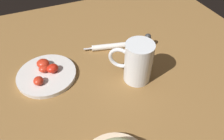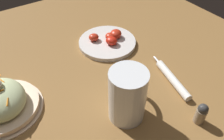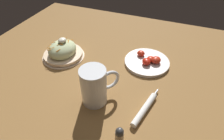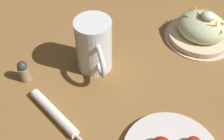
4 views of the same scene
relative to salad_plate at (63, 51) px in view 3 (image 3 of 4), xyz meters
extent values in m
plane|color=olive|center=(-0.11, -0.24, -0.03)|extent=(1.43, 1.43, 0.00)
cylinder|color=beige|center=(0.00, 0.00, -0.03)|extent=(0.21, 0.21, 0.01)
cylinder|color=beige|center=(0.00, 0.00, -0.02)|extent=(0.20, 0.20, 0.01)
ellipsoid|color=beige|center=(0.00, 0.00, 0.01)|extent=(0.15, 0.13, 0.08)
cylinder|color=orange|center=(-0.05, -0.02, 0.04)|extent=(0.02, 0.01, 0.01)
cylinder|color=orange|center=(-0.05, 0.03, 0.04)|extent=(0.02, 0.03, 0.01)
cylinder|color=orange|center=(0.05, 0.01, 0.04)|extent=(0.02, 0.01, 0.01)
cylinder|color=orange|center=(-0.04, 0.04, 0.04)|extent=(0.02, 0.02, 0.01)
cylinder|color=orange|center=(0.01, 0.00, 0.05)|extent=(0.02, 0.02, 0.01)
cylinder|color=orange|center=(-0.04, 0.02, 0.04)|extent=(0.03, 0.02, 0.01)
cylinder|color=orange|center=(0.03, -0.02, 0.05)|extent=(0.02, 0.01, 0.00)
cylinder|color=orange|center=(-0.02, 0.05, 0.04)|extent=(0.02, 0.00, 0.01)
cylinder|color=orange|center=(0.00, 0.03, 0.05)|extent=(0.01, 0.03, 0.01)
cylinder|color=orange|center=(-0.02, 0.00, 0.05)|extent=(0.02, 0.02, 0.00)
cylinder|color=orange|center=(-0.04, 0.04, 0.04)|extent=(0.00, 0.03, 0.00)
cylinder|color=orange|center=(0.06, -0.01, 0.04)|extent=(0.02, 0.03, 0.01)
cylinder|color=orange|center=(0.04, -0.01, 0.05)|extent=(0.01, 0.02, 0.01)
cylinder|color=orange|center=(0.06, 0.02, 0.04)|extent=(0.02, 0.02, 0.00)
cylinder|color=orange|center=(-0.01, -0.01, 0.05)|extent=(0.00, 0.02, 0.01)
ellipsoid|color=#EFEACC|center=(0.01, 0.00, 0.06)|extent=(0.04, 0.04, 0.02)
cylinder|color=white|center=(-0.21, -0.28, 0.05)|extent=(0.10, 0.10, 0.16)
cylinder|color=#B76B14|center=(-0.21, -0.28, 0.01)|extent=(0.09, 0.09, 0.08)
cylinder|color=white|center=(-0.21, -0.28, 0.06)|extent=(0.09, 0.09, 0.01)
torus|color=white|center=(-0.16, -0.32, 0.05)|extent=(0.08, 0.07, 0.09)
cylinder|color=white|center=(-0.19, -0.47, -0.02)|extent=(0.17, 0.06, 0.02)
cylinder|color=silver|center=(-0.09, -0.50, -0.02)|extent=(0.04, 0.02, 0.01)
cylinder|color=silver|center=(0.10, -0.41, -0.03)|extent=(0.22, 0.22, 0.02)
ellipsoid|color=red|center=(0.10, -0.46, 0.00)|extent=(0.07, 0.07, 0.03)
ellipsoid|color=red|center=(0.10, -0.43, -0.01)|extent=(0.04, 0.04, 0.03)
ellipsoid|color=red|center=(0.13, -0.37, 0.00)|extent=(0.04, 0.04, 0.03)
ellipsoid|color=red|center=(0.08, -0.42, 0.00)|extent=(0.06, 0.06, 0.03)
cylinder|color=gray|center=(-0.33, -0.43, -0.01)|extent=(0.03, 0.03, 0.05)
sphere|color=#333333|center=(-0.33, -0.43, 0.02)|extent=(0.03, 0.03, 0.03)
camera|label=1|loc=(0.09, 0.18, 0.54)|focal=33.52mm
camera|label=2|loc=(-0.50, -0.03, 0.49)|focal=36.06mm
camera|label=3|loc=(-0.64, -0.52, 0.55)|focal=30.17mm
camera|label=4|loc=(0.16, -0.74, 0.59)|focal=47.32mm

